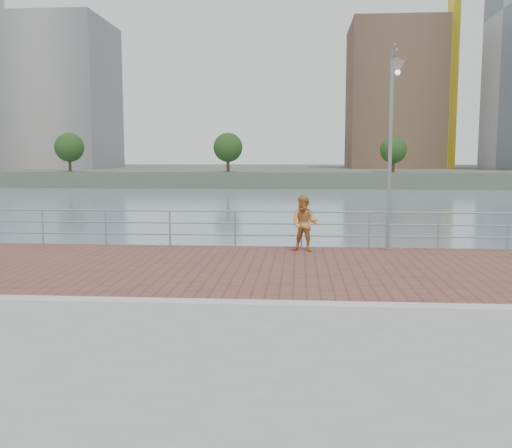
{
  "coord_description": "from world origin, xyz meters",
  "views": [
    {
      "loc": [
        0.94,
        -10.41,
        2.76
      ],
      "look_at": [
        0.0,
        2.0,
        1.3
      ],
      "focal_mm": 40.0,
      "sensor_mm": 36.0,
      "label": 1
    }
  ],
  "objects": [
    {
      "name": "water",
      "position": [
        0.0,
        0.0,
        -2.0
      ],
      "size": [
        400.0,
        400.0,
        0.0
      ],
      "primitive_type": "plane",
      "color": "slate",
      "rests_on": "ground"
    },
    {
      "name": "brick_lane",
      "position": [
        0.0,
        3.6,
        0.01
      ],
      "size": [
        40.0,
        6.8,
        0.02
      ],
      "primitive_type": "cube",
      "color": "brown",
      "rests_on": "seawall"
    },
    {
      "name": "curb",
      "position": [
        0.0,
        0.0,
        0.03
      ],
      "size": [
        40.0,
        0.4,
        0.06
      ],
      "primitive_type": "cube",
      "color": "#B7B5AD",
      "rests_on": "seawall"
    },
    {
      "name": "far_shore",
      "position": [
        0.0,
        122.5,
        -0.75
      ],
      "size": [
        320.0,
        95.0,
        2.5
      ],
      "primitive_type": "cube",
      "color": "#4C5142",
      "rests_on": "ground"
    },
    {
      "name": "guardrail",
      "position": [
        0.0,
        7.0,
        0.69
      ],
      "size": [
        39.06,
        0.06,
        1.13
      ],
      "color": "#8C9EA8",
      "rests_on": "brick_lane"
    },
    {
      "name": "street_lamp",
      "position": [
        3.57,
        6.09,
        4.0
      ],
      "size": [
        0.41,
        1.19,
        5.63
      ],
      "color": "gray",
      "rests_on": "brick_lane"
    },
    {
      "name": "bystander",
      "position": [
        1.1,
        6.11,
        0.84
      ],
      "size": [
        0.94,
        0.83,
        1.64
      ],
      "primitive_type": "imported",
      "rotation": [
        0.0,
        0.0,
        -0.3
      ],
      "color": "#C6813A",
      "rests_on": "brick_lane"
    },
    {
      "name": "skyline",
      "position": [
        30.99,
        104.22,
        24.47
      ],
      "size": [
        233.0,
        41.0,
        72.47
      ],
      "color": "#ADA38E",
      "rests_on": "far_shore"
    },
    {
      "name": "shoreline_trees",
      "position": [
        19.16,
        77.0,
        4.06
      ],
      "size": [
        169.33,
        4.52,
        6.03
      ],
      "color": "#473323",
      "rests_on": "far_shore"
    }
  ]
}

